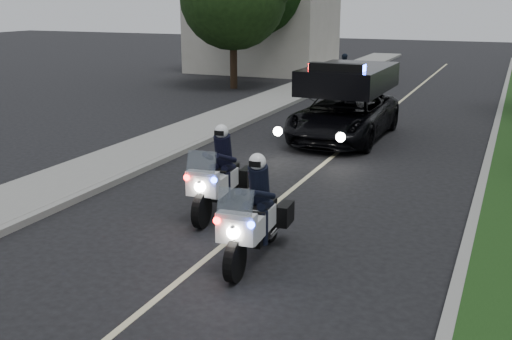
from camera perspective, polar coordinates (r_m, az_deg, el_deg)
The scene contains 13 objects.
ground at distance 11.19m, azimuth -3.19°, elevation -7.11°, with size 120.00×120.00×0.00m, color black.
curb_right at distance 19.70m, azimuth 21.09°, elevation 2.14°, with size 0.20×60.00×0.15m, color gray.
curb_left at distance 21.54m, azimuth -1.21°, elevation 4.27°, with size 0.20×60.00×0.15m, color gray.
sidewalk_left at distance 22.01m, azimuth -3.83°, elevation 4.50°, with size 2.00×60.00×0.16m, color gray.
building_far at distance 38.15m, azimuth 0.64°, elevation 14.42°, with size 8.00×6.00×7.00m, color #A8A396.
lane_marking at distance 20.25m, azimuth 9.44°, elevation 3.12°, with size 0.12×50.00×0.01m, color #BFB78C.
police_moto_left at distance 12.91m, azimuth -3.38°, elevation -3.95°, with size 0.77×2.19×1.86m, color silver, non-canonical shape.
police_moto_right at distance 10.68m, azimuth -0.15°, elevation -8.25°, with size 0.76×2.17×1.85m, color silver, non-canonical shape.
police_suv at distance 19.86m, azimuth 8.15°, elevation 2.92°, with size 2.54×5.49×2.67m, color black.
bicycle at distance 29.56m, azimuth 8.13°, elevation 7.09°, with size 0.63×1.80×0.94m, color black.
cyclist at distance 29.56m, azimuth 8.13°, elevation 7.09°, with size 0.60×0.40×1.67m, color black.
tree_left_near at distance 30.94m, azimuth -2.08°, elevation 7.62°, with size 5.20×5.20×8.67m, color #1B3913, non-canonical shape.
tree_left_far at distance 36.30m, azimuth 0.75°, elevation 8.82°, with size 5.89×5.89×9.81m, color #163611, non-canonical shape.
Camera 1 is at (4.62, -9.23, 4.33)m, focal length 42.95 mm.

